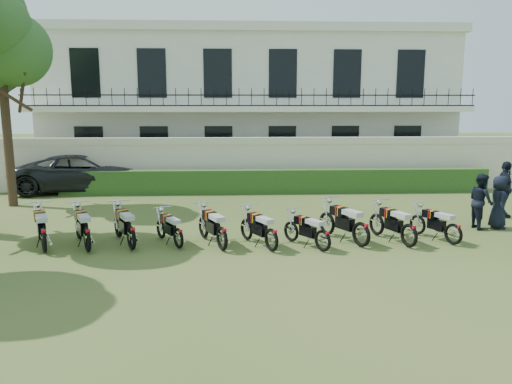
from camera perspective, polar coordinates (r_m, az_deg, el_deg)
The scene contains 19 objects.
ground at distance 14.07m, azimuth 0.91°, elevation -5.35°, with size 100.00×100.00×0.00m, color #3A4C1E.
perimeter_wall at distance 21.70m, azimuth -0.43°, elevation 3.29°, with size 30.00×0.35×2.30m.
hedge at distance 21.07m, azimuth 2.38°, elevation 1.23°, with size 18.00×0.60×1.00m, color #213F16.
building at distance 27.50m, azimuth -0.95°, elevation 10.03°, with size 20.40×9.60×7.40m.
tree_west_near at distance 20.33m, azimuth -27.19°, elevation 15.07°, with size 3.40×3.20×7.90m.
motorcycle_0 at distance 13.68m, azimuth -23.13°, elevation -4.42°, with size 0.99×1.89×1.11m.
motorcycle_1 at distance 13.34m, azimuth -18.76°, elevation -4.50°, with size 0.99×1.87×1.10m.
motorcycle_2 at distance 13.20m, azimuth -14.08°, elevation -4.42°, with size 1.01×1.85×1.10m.
motorcycle_3 at distance 13.13m, azimuth -8.87°, elevation -4.68°, with size 0.93×1.51×0.93m.
motorcycle_4 at distance 12.80m, azimuth -3.92°, elevation -4.65°, with size 0.93×1.85×1.07m.
motorcycle_5 at distance 12.70m, azimuth 1.79°, elevation -4.85°, with size 0.98×1.70×1.02m.
motorcycle_6 at distance 12.83m, azimuth 7.65°, elevation -4.94°, with size 1.08×1.48×0.96m.
motorcycle_7 at distance 13.37m, azimuth 11.96°, elevation -4.08°, with size 1.09×1.89×1.14m.
motorcycle_8 at distance 13.65m, azimuth 17.12°, elevation -4.14°, with size 0.89×1.87×1.08m.
motorcycle_9 at distance 14.32m, azimuth 21.67°, elevation -3.94°, with size 0.93×1.64×0.98m.
suv at distance 22.73m, azimuth -19.11°, elevation 2.11°, with size 2.67×5.78×1.61m, color black.
officer_3 at distance 16.76m, azimuth 25.98°, elevation -1.04°, with size 0.79×0.51×1.61m, color black.
officer_4 at distance 16.52m, azimuth 24.31°, elevation -0.94°, with size 0.82×0.64×1.68m, color black.
officer_5 at distance 18.42m, azimuth 26.54°, elevation 0.26°, with size 1.10×0.46×1.88m, color black.
Camera 1 is at (-0.87, -13.53, 3.75)m, focal length 35.00 mm.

